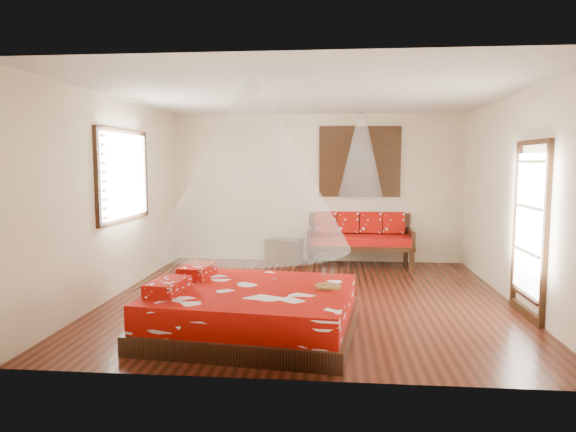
# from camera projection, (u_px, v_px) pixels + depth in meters

# --- Properties ---
(room) EXTENTS (5.54, 5.54, 2.84)m
(room) POSITION_uv_depth(u_px,v_px,m) (309.00, 198.00, 7.05)
(room) COLOR black
(room) RESTS_ON ground
(bed) EXTENTS (2.41, 2.22, 0.65)m
(bed) POSITION_uv_depth(u_px,v_px,m) (252.00, 310.00, 5.72)
(bed) COLOR black
(bed) RESTS_ON floor
(daybed) EXTENTS (1.90, 0.84, 0.97)m
(daybed) POSITION_uv_depth(u_px,v_px,m) (359.00, 237.00, 9.43)
(daybed) COLOR black
(daybed) RESTS_ON floor
(storage_chest) EXTENTS (0.75, 0.63, 0.45)m
(storage_chest) POSITION_uv_depth(u_px,v_px,m) (284.00, 251.00, 9.65)
(storage_chest) COLOR black
(storage_chest) RESTS_ON floor
(shutter_panel) EXTENTS (1.52, 0.06, 1.32)m
(shutter_panel) POSITION_uv_depth(u_px,v_px,m) (360.00, 162.00, 9.61)
(shutter_panel) COLOR black
(shutter_panel) RESTS_ON wall_back
(window_left) EXTENTS (0.10, 1.74, 1.34)m
(window_left) POSITION_uv_depth(u_px,v_px,m) (124.00, 175.00, 7.46)
(window_left) COLOR black
(window_left) RESTS_ON wall_left
(glazed_door) EXTENTS (0.08, 1.02, 2.16)m
(glazed_door) POSITION_uv_depth(u_px,v_px,m) (529.00, 230.00, 6.24)
(glazed_door) COLOR black
(glazed_door) RESTS_ON floor
(wine_tray) EXTENTS (0.29, 0.29, 0.23)m
(wine_tray) POSITION_uv_depth(u_px,v_px,m) (328.00, 282.00, 5.69)
(wine_tray) COLOR brown
(wine_tray) RESTS_ON bed
(mosquito_net_main) EXTENTS (2.14, 2.14, 1.80)m
(mosquito_net_main) POSITION_uv_depth(u_px,v_px,m) (253.00, 166.00, 5.55)
(mosquito_net_main) COLOR white
(mosquito_net_main) RESTS_ON ceiling
(mosquito_net_daybed) EXTENTS (0.81, 0.81, 1.50)m
(mosquito_net_daybed) POSITION_uv_depth(u_px,v_px,m) (361.00, 156.00, 9.14)
(mosquito_net_daybed) COLOR white
(mosquito_net_daybed) RESTS_ON ceiling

